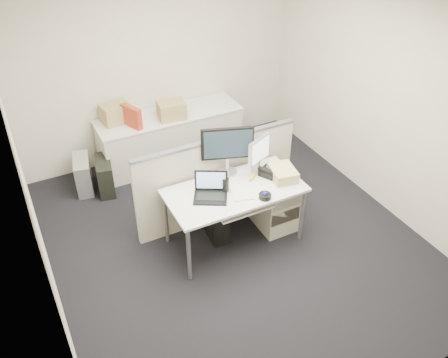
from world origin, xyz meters
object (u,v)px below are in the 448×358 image
desk (235,194)px  laptop (210,188)px  monitor_main (227,151)px  desk_phone (270,171)px

desk → laptop: (-0.30, -0.02, 0.20)m
desk → monitor_main: 0.48m
monitor_main → desk_phone: bearing=-10.6°
monitor_main → laptop: size_ratio=1.66×
monitor_main → desk_phone: monitor_main is taller
laptop → desk_phone: 0.81m
monitor_main → laptop: bearing=-118.6°
monitor_main → desk_phone: (0.42, -0.24, -0.25)m
laptop → desk_phone: bearing=36.0°
desk → desk_phone: desk_phone is taller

